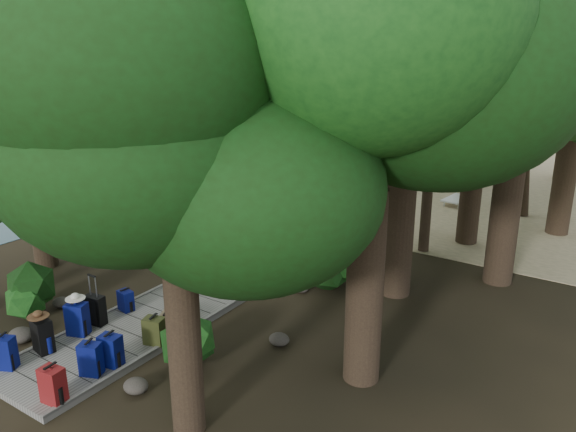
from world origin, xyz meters
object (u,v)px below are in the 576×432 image
Objects in this scene: backpack_left_c at (77,317)px; backpack_right_a at (53,383)px; backpack_right_c at (111,349)px; backpack_left_a at (5,351)px; backpack_right_d at (154,329)px; sun_lounger at (457,195)px; suitcase_on_boardwalk at (95,310)px; lone_suitcase_on_sand at (369,200)px; kayak at (317,179)px; backpack_left_d at (126,299)px; backpack_left_b at (42,334)px; backpack_right_b at (91,357)px; duffel_right_khaki at (167,322)px.

backpack_left_c is 2.16m from backpack_right_a.
backpack_left_a is at bearing -154.61° from backpack_right_c.
sun_lounger is at bearing 66.32° from backpack_right_d.
backpack_right_d is at bearing 26.95° from backpack_left_a.
backpack_right_c reaches higher than suitcase_on_boardwalk.
lone_suitcase_on_sand is 3.28m from sun_lounger.
backpack_left_c is 0.20× the size of kayak.
backpack_left_a is 1.82m from backpack_right_c.
backpack_left_d is at bearing -114.21° from lone_suitcase_on_sand.
backpack_right_c is 13.80m from sun_lounger.
backpack_left_b is 0.99× the size of lone_suitcase_on_sand.
sun_lounger is (2.26, 2.39, -0.05)m from lone_suitcase_on_sand.
backpack_left_d is 0.74m from suitcase_on_boardwalk.
backpack_right_b reaches higher than lone_suitcase_on_sand.
backpack_left_d is 0.85× the size of backpack_right_d.
backpack_left_c is 1.25× the size of backpack_right_d.
lone_suitcase_on_sand is at bearing -126.18° from sun_lounger.
backpack_left_b is 1.24× the size of backpack_right_d.
lone_suitcase_on_sand is (1.03, 12.37, -0.07)m from backpack_left_a.
lone_suitcase_on_sand is at bearing 64.79° from duffel_right_khaki.
backpack_right_a is (1.50, -2.77, 0.09)m from backpack_left_d.
duffel_right_khaki is (-0.14, 2.61, -0.14)m from backpack_right_a.
backpack_right_b reaches higher than backpack_left_d.
kayak is at bearing 79.88° from duffel_right_khaki.
duffel_right_khaki is (1.40, 2.49, -0.14)m from backpack_left_a.
sun_lounger is (1.89, 12.27, 0.02)m from duffel_right_khaki.
sun_lounger is (3.24, 14.06, -0.14)m from backpack_left_b.
backpack_left_a is at bearing 169.39° from backpack_right_a.
backpack_right_c is at bearing -106.19° from lone_suitcase_on_sand.
duffel_right_khaki is at bearing 87.01° from backpack_right_a.
suitcase_on_boardwalk is at bearing 139.40° from backpack_right_c.
backpack_right_a reaches higher than lone_suitcase_on_sand.
lone_suitcase_on_sand is (0.99, 9.72, 0.02)m from backpack_left_d.
backpack_left_c is 1.46m from backpack_right_c.
backpack_left_a is at bearing -98.87° from suitcase_on_boardwalk.
backpack_left_c is 1.54m from backpack_right_b.
duffel_right_khaki is at bearing 16.00° from backpack_left_c.
backpack_left_c reaches higher than backpack_right_b.
backpack_left_d is (-0.02, 1.20, -0.12)m from backpack_left_c.
backpack_right_a is 2.55m from suitcase_on_boardwalk.
backpack_right_d is 12.85m from sun_lounger.
sun_lounger is at bearing 54.66° from backpack_left_c.
suitcase_on_boardwalk reaches higher than kayak.
backpack_right_c reaches higher than kayak.
backpack_right_d is (1.50, 1.33, -0.07)m from backpack_left_b.
lone_suitcase_on_sand is (-0.51, 12.49, -0.07)m from backpack_right_a.
backpack_left_b is 1.46m from backpack_right_c.
suitcase_on_boardwalk is (-1.53, 2.03, -0.03)m from backpack_right_a.
backpack_left_b reaches higher than backpack_right_b.
kayak is (-2.41, 13.16, -0.28)m from backpack_left_c.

